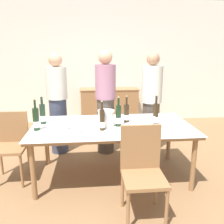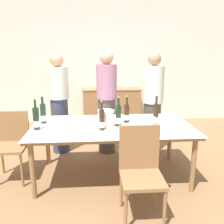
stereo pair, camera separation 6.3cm
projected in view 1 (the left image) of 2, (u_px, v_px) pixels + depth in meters
name	position (u px, v px, depth m)	size (l,w,h in m)	color
ground_plane	(112.00, 175.00, 3.26)	(12.00, 12.00, 0.00)	olive
back_wall	(101.00, 63.00, 5.58)	(8.00, 0.10, 2.80)	silver
sideboard_cabinet	(109.00, 106.00, 5.56)	(1.34, 0.46, 0.83)	#996B42
dining_table	(112.00, 130.00, 3.09)	(2.06, 1.08, 0.72)	#996B42
ice_bucket	(106.00, 118.00, 3.01)	(0.21, 0.21, 0.21)	white
wine_bottle_0	(118.00, 116.00, 3.02)	(0.07, 0.07, 0.39)	black
wine_bottle_1	(36.00, 120.00, 2.86)	(0.08, 0.08, 0.39)	black
wine_bottle_2	(43.00, 114.00, 3.12)	(0.07, 0.07, 0.36)	#1E3323
wine_bottle_3	(126.00, 114.00, 3.20)	(0.07, 0.07, 0.36)	#332314
wine_bottle_4	(102.00, 120.00, 2.86)	(0.07, 0.07, 0.37)	#332314
wine_bottle_5	(156.00, 115.00, 3.03)	(0.07, 0.07, 0.41)	#332314
wine_glass_0	(80.00, 130.00, 2.60)	(0.08, 0.08, 0.13)	white
wine_glass_1	(173.00, 116.00, 3.20)	(0.07, 0.07, 0.13)	white
wine_glass_2	(154.00, 120.00, 2.94)	(0.08, 0.08, 0.15)	white
wine_glass_3	(67.00, 122.00, 2.89)	(0.08, 0.08, 0.14)	white
chair_near_front	(142.00, 166.00, 2.41)	(0.42, 0.42, 0.93)	#996B42
chair_left_end	(10.00, 141.00, 3.08)	(0.42, 0.42, 0.89)	#996B42
person_host	(58.00, 104.00, 3.85)	(0.33, 0.33, 1.63)	#383F56
person_guest_left	(106.00, 103.00, 3.85)	(0.33, 0.33, 1.68)	#51473D
person_guest_right	(151.00, 103.00, 3.91)	(0.33, 0.33, 1.65)	#51473D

